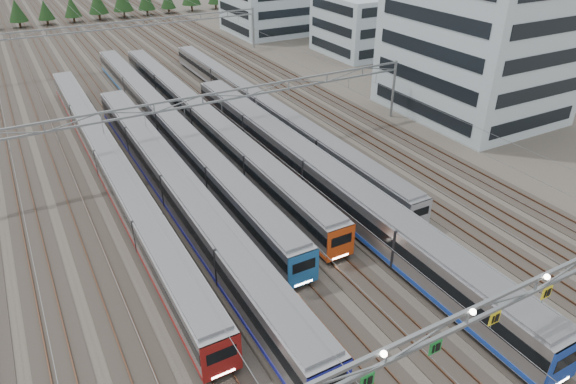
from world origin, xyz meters
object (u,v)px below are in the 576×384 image
depot_bldg_south (477,43)px  depot_bldg_mid (361,24)px  train_a (109,161)px  train_e (316,174)px  gantry_mid (203,107)px  gantry_near (468,322)px  train_d (201,118)px  train_c (168,124)px  train_b (177,188)px  train_f (263,107)px  gantry_far (114,31)px

depot_bldg_south → depot_bldg_mid: size_ratio=1.38×
train_a → depot_bldg_south: size_ratio=2.92×
train_e → gantry_mid: (-6.75, 13.71, 4.07)m
train_e → depot_bldg_south: (31.97, 9.83, 7.68)m
gantry_near → train_d: bearing=87.2°
train_c → depot_bldg_mid: depot_bldg_mid is taller
train_b → train_a: bearing=114.3°
gantry_mid → depot_bldg_mid: depot_bldg_mid is taller
train_d → train_f: (9.00, -0.07, -0.13)m
train_a → train_c: 11.70m
train_e → depot_bldg_mid: depot_bldg_mid is taller
train_f → train_c: bearing=178.6°
train_f → depot_bldg_mid: size_ratio=4.03×
train_b → gantry_far: bearing=83.0°
train_d → train_e: size_ratio=1.13×
train_c → train_e: 23.34m
train_a → train_d: train_a is taller
train_f → depot_bldg_mid: depot_bldg_mid is taller
train_d → gantry_mid: size_ratio=1.16×
train_c → train_d: (4.50, -0.25, -0.02)m
train_b → train_e: bearing=-16.9°
train_b → depot_bldg_mid: size_ratio=3.43×
train_b → train_d: 19.40m
depot_bldg_mid → depot_bldg_south: bearing=-100.0°
gantry_far → depot_bldg_mid: size_ratio=3.52×
train_b → gantry_mid: gantry_mid is taller
depot_bldg_mid → gantry_far: bearing=162.5°
train_b → depot_bldg_south: (45.47, 5.73, 7.73)m
depot_bldg_south → train_a: bearing=175.2°
gantry_mid → depot_bldg_south: (38.72, -3.88, 3.62)m
depot_bldg_mid → train_b: bearing=-141.9°
train_a → depot_bldg_south: bearing=-4.8°
train_f → train_a: bearing=-162.4°
gantry_near → depot_bldg_mid: depot_bldg_mid is taller
train_c → gantry_near: gantry_near is taller
train_a → train_c: (9.00, 7.48, 0.01)m
train_d → gantry_mid: gantry_mid is taller
train_b → depot_bldg_south: depot_bldg_south is taller
train_c → train_d: size_ratio=1.05×
train_c → train_e: train_e is taller
train_b → train_f: size_ratio=0.85×
train_d → train_a: bearing=-151.8°
train_c → train_d: 4.51m
train_a → gantry_near: size_ratio=1.14×
train_b → gantry_near: (6.70, -30.51, 4.81)m
train_a → gantry_near: (11.20, -40.46, 5.04)m
train_a → train_c: train_c is taller
train_c → train_f: size_ratio=1.07×
train_d → train_b: bearing=-117.6°
train_b → gantry_near: size_ratio=0.97×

